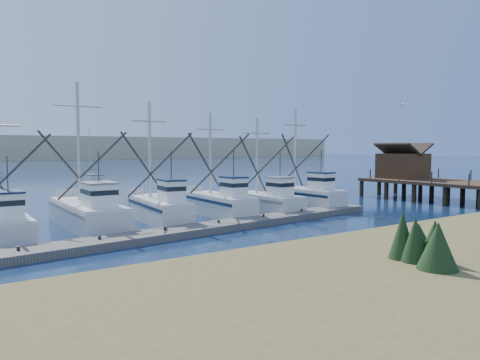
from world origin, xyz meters
The scene contains 7 objects.
ground centered at (0.00, 0.00, 0.00)m, with size 500.00×500.00×0.00m, color #0D1E3A.
shore_bank centered at (-8.00, -10.00, 0.80)m, with size 40.00×10.00×1.60m, color #4C422D.
floating_dock centered at (-6.86, 6.37, 0.22)m, with size 32.73×2.18×0.44m, color #635D58.
timber_pier centered at (21.50, 8.46, 2.57)m, with size 7.00×20.00×8.00m.
trawler_fleet centered at (-7.73, 11.57, 0.98)m, with size 31.01×9.72×9.66m.
sailboat_near centered at (2.52, 55.99, 0.49)m, with size 1.95×6.06×8.10m.
flying_gull centered at (12.41, 5.60, 8.78)m, with size 1.22×0.22×0.22m.
Camera 1 is at (-20.70, -18.27, 5.24)m, focal length 35.00 mm.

